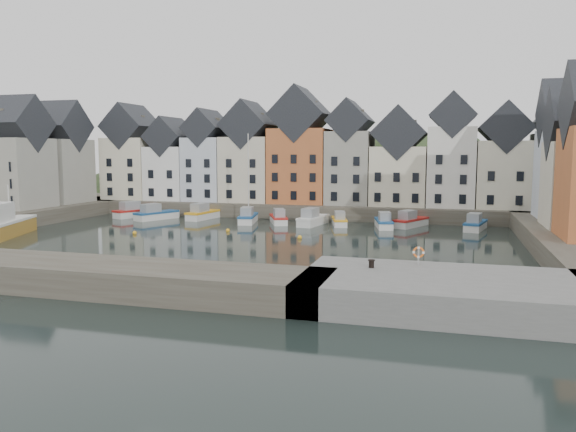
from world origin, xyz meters
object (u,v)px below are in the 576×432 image
at_px(boat_d, 248,217).
at_px(large_vessel, 0,225).
at_px(life_ring_post, 419,253).
at_px(boat_a, 135,212).
at_px(mooring_bollard, 371,263).

height_order(boat_d, large_vessel, boat_d).
xyz_separation_m(boat_d, large_vessel, (-22.80, -20.50, 0.66)).
xyz_separation_m(large_vessel, life_ring_post, (47.59, -12.90, 1.39)).
bearing_deg(life_ring_post, boat_a, 141.13).
xyz_separation_m(boat_d, mooring_bollard, (21.76, -35.22, 1.49)).
bearing_deg(boat_d, mooring_bollard, -70.18).
xyz_separation_m(boat_d, life_ring_post, (24.79, -33.40, 2.05)).
relative_size(large_vessel, mooring_bollard, 22.29).
distance_m(boat_d, mooring_bollard, 41.43).
bearing_deg(large_vessel, mooring_bollard, -37.67).
distance_m(boat_a, life_ring_post, 56.03).
relative_size(boat_a, life_ring_post, 5.62).
xyz_separation_m(boat_a, large_vessel, (-3.99, -22.24, 0.68)).
height_order(boat_a, large_vessel, large_vessel).
bearing_deg(mooring_bollard, boat_d, 121.71).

